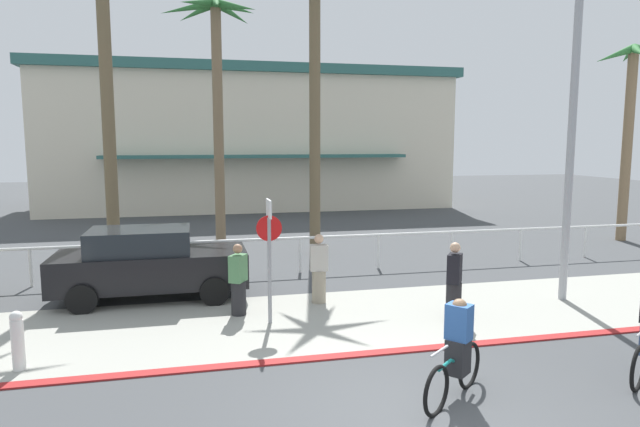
% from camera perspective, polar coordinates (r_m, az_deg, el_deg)
% --- Properties ---
extents(ground_plane, '(80.00, 80.00, 0.00)m').
position_cam_1_polar(ground_plane, '(17.26, -3.02, -4.99)').
color(ground_plane, '#424447').
extents(sidewalk_strip, '(44.00, 4.00, 0.02)m').
position_cam_1_polar(sidewalk_strip, '(11.78, 1.97, -10.84)').
color(sidewalk_strip, '#9E9E93').
rests_on(sidewalk_strip, ground).
extents(curb_paint, '(44.00, 0.24, 0.03)m').
position_cam_1_polar(curb_paint, '(9.97, 5.03, -14.27)').
color(curb_paint, maroon).
rests_on(curb_paint, ground).
extents(building_backdrop, '(22.66, 10.57, 7.79)m').
position_cam_1_polar(building_backdrop, '(33.35, -7.37, 7.68)').
color(building_backdrop, beige).
rests_on(building_backdrop, ground).
extents(rail_fence, '(23.56, 0.08, 1.04)m').
position_cam_1_polar(rail_fence, '(15.65, -2.09, -3.13)').
color(rail_fence, white).
rests_on(rail_fence, ground).
extents(stop_sign_bike_lane, '(0.52, 0.56, 2.56)m').
position_cam_1_polar(stop_sign_bike_lane, '(11.13, -5.29, -3.08)').
color(stop_sign_bike_lane, gray).
rests_on(stop_sign_bike_lane, ground).
extents(bollard_0, '(0.20, 0.20, 1.00)m').
position_cam_1_polar(bollard_0, '(10.35, -28.88, -11.43)').
color(bollard_0, white).
rests_on(bollard_0, ground).
extents(streetlight_curb, '(0.24, 2.54, 7.50)m').
position_cam_1_polar(streetlight_curb, '(13.67, 25.34, 9.13)').
color(streetlight_curb, '#9EA0A5').
rests_on(streetlight_curb, ground).
extents(palm_tree_0, '(3.63, 2.69, 9.59)m').
position_cam_1_polar(palm_tree_0, '(17.23, -21.46, 17.50)').
color(palm_tree_0, brown).
rests_on(palm_tree_0, ground).
extents(palm_tree_1, '(3.28, 3.01, 8.63)m').
position_cam_1_polar(palm_tree_1, '(20.25, -10.75, 15.15)').
color(palm_tree_1, '#756047').
rests_on(palm_tree_1, ground).
extents(palm_tree_2, '(3.16, 3.00, 9.30)m').
position_cam_1_polar(palm_tree_2, '(18.23, -0.50, 16.33)').
color(palm_tree_2, brown).
rests_on(palm_tree_2, ground).
extents(palm_tree_3, '(3.31, 2.95, 7.27)m').
position_cam_1_polar(palm_tree_3, '(23.67, 29.57, 10.27)').
color(palm_tree_3, '#846B4C').
rests_on(palm_tree_3, ground).
extents(car_black_1, '(4.40, 2.02, 1.69)m').
position_cam_1_polar(car_black_1, '(13.62, -17.30, -4.91)').
color(car_black_1, black).
rests_on(car_black_1, ground).
extents(cyclist_teal_0, '(1.46, 1.19, 1.50)m').
position_cam_1_polar(cyclist_teal_0, '(8.39, 14.00, -13.76)').
color(cyclist_teal_0, black).
rests_on(cyclist_teal_0, ground).
extents(pedestrian_0, '(0.43, 0.35, 1.62)m').
position_cam_1_polar(pedestrian_0, '(12.67, -0.12, -6.07)').
color(pedestrian_0, gray).
rests_on(pedestrian_0, ground).
extents(pedestrian_1, '(0.45, 0.48, 1.64)m').
position_cam_1_polar(pedestrian_1, '(11.89, 13.74, -7.14)').
color(pedestrian_1, '#232326').
rests_on(pedestrian_1, ground).
extents(pedestrian_2, '(0.44, 0.48, 1.56)m').
position_cam_1_polar(pedestrian_2, '(11.93, -8.48, -7.16)').
color(pedestrian_2, '#232326').
rests_on(pedestrian_2, ground).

